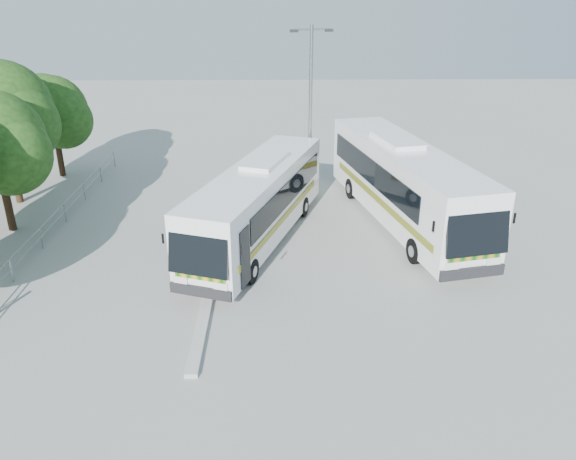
{
  "coord_description": "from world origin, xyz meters",
  "views": [
    {
      "loc": [
        0.29,
        -19.34,
        10.6
      ],
      "look_at": [
        0.69,
        1.1,
        1.62
      ],
      "focal_mm": 35.0,
      "sensor_mm": 36.0,
      "label": 1
    }
  ],
  "objects_px": {
    "tree_far_d": "(3,111)",
    "coach_adjacent": "(403,182)",
    "lamppost": "(310,106)",
    "tree_far_e": "(53,111)",
    "coach_main": "(258,202)"
  },
  "relations": [
    {
      "from": "coach_main",
      "to": "lamppost",
      "type": "relative_size",
      "value": 1.37
    },
    {
      "from": "coach_adjacent",
      "to": "lamppost",
      "type": "height_order",
      "value": "lamppost"
    },
    {
      "from": "tree_far_d",
      "to": "tree_far_e",
      "type": "distance_m",
      "value": 4.65
    },
    {
      "from": "tree_far_e",
      "to": "tree_far_d",
      "type": "bearing_deg",
      "value": -98.63
    },
    {
      "from": "tree_far_d",
      "to": "coach_adjacent",
      "type": "xyz_separation_m",
      "value": [
        19.54,
        -3.13,
        -2.79
      ]
    },
    {
      "from": "lamppost",
      "to": "tree_far_e",
      "type": "bearing_deg",
      "value": 153.11
    },
    {
      "from": "tree_far_d",
      "to": "lamppost",
      "type": "distance_m",
      "value": 15.33
    },
    {
      "from": "tree_far_e",
      "to": "coach_adjacent",
      "type": "distance_m",
      "value": 20.43
    },
    {
      "from": "tree_far_e",
      "to": "lamppost",
      "type": "relative_size",
      "value": 0.67
    },
    {
      "from": "coach_main",
      "to": "lamppost",
      "type": "bearing_deg",
      "value": 84.49
    },
    {
      "from": "tree_far_e",
      "to": "lamppost",
      "type": "height_order",
      "value": "lamppost"
    },
    {
      "from": "tree_far_d",
      "to": "coach_main",
      "type": "relative_size",
      "value": 0.61
    },
    {
      "from": "lamppost",
      "to": "tree_far_d",
      "type": "bearing_deg",
      "value": 170.29
    },
    {
      "from": "tree_far_d",
      "to": "coach_adjacent",
      "type": "distance_m",
      "value": 19.99
    },
    {
      "from": "coach_adjacent",
      "to": "lamppost",
      "type": "distance_m",
      "value": 6.34
    }
  ]
}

